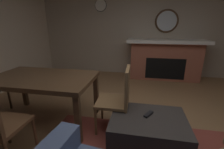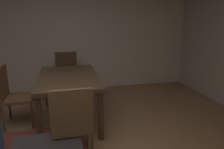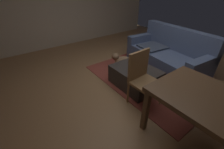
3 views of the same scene
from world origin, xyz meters
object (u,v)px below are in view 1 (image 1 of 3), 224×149
Objects in this scene: ottoman_coffee_table at (147,131)px; dining_chair_west at (119,96)px; tv_remote at (148,114)px; wall_clock at (101,5)px; dining_table at (43,82)px; fireplace at (164,59)px; round_wall_mirror at (167,21)px.

dining_chair_west reaches higher than ottoman_coffee_table.
ottoman_coffee_table is at bearing 146.70° from dining_chair_west.
wall_clock is (1.37, -3.03, 1.61)m from tv_remote.
ottoman_coffee_table is 3.83m from wall_clock.
tv_remote is at bearing 172.77° from dining_table.
dining_chair_west reaches higher than dining_table.
wall_clock reaches higher than tv_remote.
dining_table is at bearing 86.42° from wall_clock.
dining_chair_west is at bearing -179.87° from dining_table.
dining_chair_west is (0.91, 2.54, -0.03)m from fireplace.
round_wall_mirror is (0.00, -0.29, 1.02)m from fireplace.
round_wall_mirror is at bearing -107.85° from dining_chair_west.
fireplace is 2.79m from tv_remote.
fireplace is 3.28× the size of round_wall_mirror.
ottoman_coffee_table is (0.52, 3.09, -1.37)m from round_wall_mirror.
round_wall_mirror reaches higher than fireplace.
fireplace is 5.93× the size of wall_clock.
fireplace is 2.23× the size of dining_chair_west.
fireplace is at bearing -109.72° from dining_chair_west.
tv_remote is 0.17× the size of dining_chair_west.
round_wall_mirror is at bearing -68.72° from tv_remote.
round_wall_mirror is 1.94m from wall_clock.
round_wall_mirror reaches higher than ottoman_coffee_table.
tv_remote is at bearing 79.39° from fireplace.
wall_clock is (-0.18, -2.83, 1.35)m from dining_table.
round_wall_mirror is 3.62m from dining_table.
round_wall_mirror reaches higher than dining_table.
dining_table is (2.06, 2.54, 0.11)m from fireplace.
dining_table is (1.55, -0.20, 0.25)m from tv_remote.
dining_table is 3.14m from wall_clock.
round_wall_mirror is at bearing 180.00° from wall_clock.
wall_clock reaches higher than fireplace.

